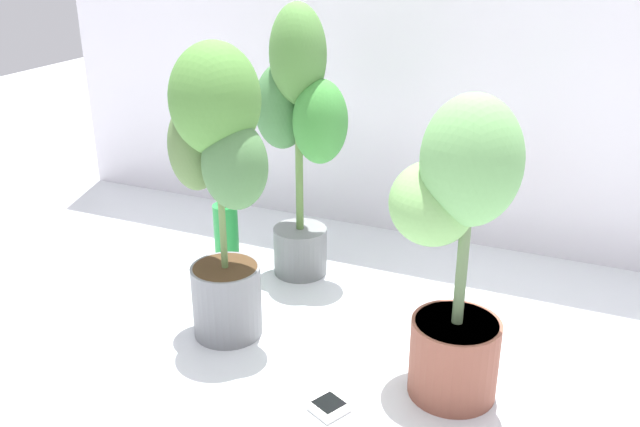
{
  "coord_description": "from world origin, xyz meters",
  "views": [
    {
      "loc": [
        0.6,
        -1.56,
        1.12
      ],
      "look_at": [
        -0.11,
        0.08,
        0.37
      ],
      "focal_mm": 38.48,
      "sensor_mm": 36.0,
      "label": 1
    }
  ],
  "objects_px": {
    "potted_plant_back_left": "(300,121)",
    "nutrient_bottle": "(226,237)",
    "potted_plant_front_right": "(455,237)",
    "potted_plant_front_left": "(218,168)",
    "hygrometer_box": "(329,407)"
  },
  "relations": [
    {
      "from": "potted_plant_front_right",
      "to": "potted_plant_back_left",
      "type": "bearing_deg",
      "value": 143.96
    },
    {
      "from": "potted_plant_front_left",
      "to": "hygrometer_box",
      "type": "bearing_deg",
      "value": -27.27
    },
    {
      "from": "potted_plant_back_left",
      "to": "potted_plant_front_left",
      "type": "relative_size",
      "value": 1.07
    },
    {
      "from": "potted_plant_back_left",
      "to": "nutrient_bottle",
      "type": "relative_size",
      "value": 3.43
    },
    {
      "from": "potted_plant_back_left",
      "to": "potted_plant_front_left",
      "type": "bearing_deg",
      "value": -94.89
    },
    {
      "from": "potted_plant_front_left",
      "to": "hygrometer_box",
      "type": "distance_m",
      "value": 0.69
    },
    {
      "from": "hygrometer_box",
      "to": "nutrient_bottle",
      "type": "bearing_deg",
      "value": 73.86
    },
    {
      "from": "potted_plant_back_left",
      "to": "nutrient_bottle",
      "type": "bearing_deg",
      "value": -159.56
    },
    {
      "from": "nutrient_bottle",
      "to": "potted_plant_back_left",
      "type": "bearing_deg",
      "value": 20.44
    },
    {
      "from": "potted_plant_front_right",
      "to": "potted_plant_front_left",
      "type": "xyz_separation_m",
      "value": [
        -0.66,
        0.01,
        0.08
      ]
    },
    {
      "from": "hygrometer_box",
      "to": "potted_plant_back_left",
      "type": "bearing_deg",
      "value": 56.15
    },
    {
      "from": "potted_plant_back_left",
      "to": "hygrometer_box",
      "type": "distance_m",
      "value": 0.93
    },
    {
      "from": "potted_plant_front_right",
      "to": "potted_plant_back_left",
      "type": "height_order",
      "value": "potted_plant_back_left"
    },
    {
      "from": "potted_plant_front_right",
      "to": "nutrient_bottle",
      "type": "relative_size",
      "value": 2.95
    },
    {
      "from": "potted_plant_front_right",
      "to": "potted_plant_back_left",
      "type": "relative_size",
      "value": 0.86
    }
  ]
}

